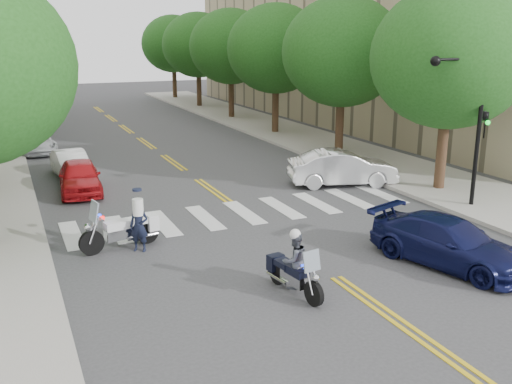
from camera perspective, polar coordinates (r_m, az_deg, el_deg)
ground at (r=15.92m, az=7.99°, el=-8.48°), size 140.00×140.00×0.00m
sidewalk_right at (r=38.94m, az=2.86°, el=6.03°), size 5.00×60.00×0.15m
tree_r_0 at (r=24.74m, az=18.83°, el=12.64°), size 6.40×6.40×8.45m
tree_r_1 at (r=31.13m, az=8.64°, el=13.67°), size 6.40×6.40×8.45m
tree_r_2 at (r=38.12m, az=2.00°, el=14.12°), size 6.40×6.40×8.45m
tree_r_3 at (r=45.45m, az=-2.55°, el=14.32°), size 6.40×6.40×8.45m
tree_r_4 at (r=52.97m, az=-5.83°, el=14.41°), size 6.40×6.40×8.45m
tree_r_5 at (r=60.62m, az=-8.29°, el=14.45°), size 6.40×6.40×8.45m
traffic_signal_pole at (r=22.33m, az=20.69°, el=7.52°), size 2.82×0.42×6.00m
motorcycle_police at (r=14.63m, az=3.76°, el=-7.26°), size 0.80×2.15×1.75m
motorcycle_parked at (r=18.19m, az=-12.82°, el=-3.69°), size 2.55×0.92×1.66m
officer_standing at (r=17.73m, az=-11.62°, el=-3.36°), size 0.70×0.64×1.60m
convertible at (r=25.36m, az=8.62°, el=2.40°), size 4.98×2.95×1.55m
sedan_blue at (r=17.29m, az=18.72°, el=-4.78°), size 3.24×5.06×1.37m
parked_car_a at (r=24.97m, az=-17.22°, el=1.48°), size 1.96×4.20×1.39m
parked_car_b at (r=27.85m, az=-17.98°, el=2.66°), size 1.64×3.88×1.24m
parked_car_c at (r=34.39m, az=-21.09°, el=4.59°), size 2.13×4.17×1.13m
parked_car_d at (r=37.26m, az=-21.38°, el=5.42°), size 2.14×4.44×1.25m
parked_car_e at (r=43.05m, az=-21.14°, el=6.62°), size 1.45×3.48×1.18m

